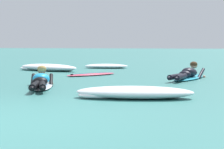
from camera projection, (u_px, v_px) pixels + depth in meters
name	position (u px, v px, depth m)	size (l,w,h in m)	color
ground_plane	(132.00, 71.00, 15.36)	(120.00, 120.00, 0.00)	#387A75
surfer_near	(41.00, 82.00, 9.63)	(1.19, 2.48, 0.54)	silver
surfer_far	(188.00, 75.00, 11.84)	(1.08, 2.50, 0.55)	#2DB2D1
drifting_surfboard	(91.00, 74.00, 13.28)	(1.55, 1.79, 0.16)	#E54C66
whitewater_front	(48.00, 68.00, 15.48)	(2.74, 1.74, 0.26)	white
whitewater_mid_left	(135.00, 93.00, 7.83)	(2.30, 1.06, 0.23)	white
whitewater_mid_right	(106.00, 66.00, 17.06)	(1.83, 0.93, 0.18)	white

